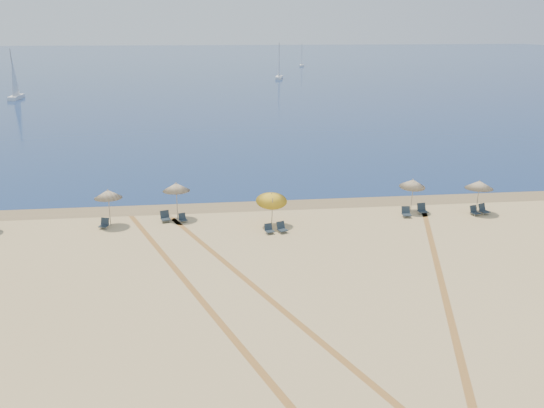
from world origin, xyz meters
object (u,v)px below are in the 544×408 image
Objects in this scene: chair_3 at (183,218)px; chair_6 at (406,212)px; umbrella_2 at (176,187)px; sailboat_2 at (302,60)px; chair_1 at (104,224)px; umbrella_3 at (272,197)px; chair_7 at (422,209)px; chair_5 at (282,228)px; chair_9 at (483,209)px; sailboat_1 at (15,84)px; chair_4 at (269,229)px; sailboat_0 at (279,68)px; chair_2 at (165,217)px; umbrella_4 at (413,183)px; umbrella_5 at (479,185)px; chair_8 at (475,211)px; umbrella_1 at (108,194)px.

chair_6 is at bearing -22.86° from chair_3.
umbrella_2 is 163.06m from sailboat_2.
chair_1 is at bearing 167.12° from chair_3.
chair_7 is at bearing 6.74° from umbrella_3.
chair_6 is at bearing -9.65° from chair_5.
chair_9 is 93.02m from sailboat_1.
chair_4 is (6.01, -3.72, -2.02)m from umbrella_2.
chair_6 is at bearing -81.38° from sailboat_0.
chair_2 is 18.25m from chair_7.
chair_3 is (1.19, -0.22, -0.07)m from chair_2.
umbrella_4 is 2.24m from chair_6.
umbrella_5 is at bearing 14.59° from chair_1.
chair_1 is (-26.21, -0.09, -1.81)m from umbrella_5.
umbrella_5 reaches higher than chair_8.
chair_9 is at bearing -82.34° from sailboat_2.
umbrella_3 is 1.03× the size of umbrella_4.
chair_9 is (21.78, -1.56, -1.98)m from umbrella_2.
umbrella_2 reaches higher than chair_5.
sailboat_2 is at bearing 85.10° from sailboat_0.
chair_8 is (-0.39, -0.48, -1.80)m from umbrella_5.
chair_2 is 0.12× the size of sailboat_2.
chair_7 is (11.42, 2.71, 0.05)m from chair_4.
sailboat_0 is 49.87m from sailboat_2.
chair_3 is at bearing 157.66° from chair_8.
umbrella_3 reaches higher than umbrella_1.
umbrella_5 reaches higher than chair_9.
umbrella_5 is at bearing -5.99° from chair_4.
umbrella_1 is 165.02m from sailboat_2.
sailboat_1 reaches higher than chair_8.
umbrella_3 reaches higher than chair_9.
umbrella_5 is at bearing -82.48° from sailboat_2.
chair_9 is at bearing -22.13° from chair_3.
chair_6 is at bearing 157.81° from chair_9.
chair_5 is (11.32, -2.69, -1.92)m from umbrella_1.
umbrella_4 is at bearing 143.41° from chair_8.
chair_9 reaches higher than chair_3.
chair_5 is 0.09× the size of sailboat_0.
chair_3 is at bearing -26.69° from chair_2.
sailboat_0 is at bearing 69.94° from chair_8.
chair_9 is (14.92, 2.06, 0.01)m from chair_5.
sailboat_2 is (41.17, 160.32, 1.96)m from chair_1.
chair_9 is (5.74, -0.02, -0.00)m from chair_6.
sailboat_2 is at bearing 77.11° from umbrella_2.
umbrella_2 reaches higher than chair_9.
sailboat_0 is (5.35, 111.62, 0.61)m from umbrella_4.
chair_2 reaches higher than chair_4.
umbrella_1 is at bearing -91.63° from sailboat_0.
sailboat_0 is at bearing 76.66° from umbrella_1.
sailboat_0 is at bearing 78.75° from umbrella_2.
chair_9 is (26.58, -0.19, 0.03)m from chair_1.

